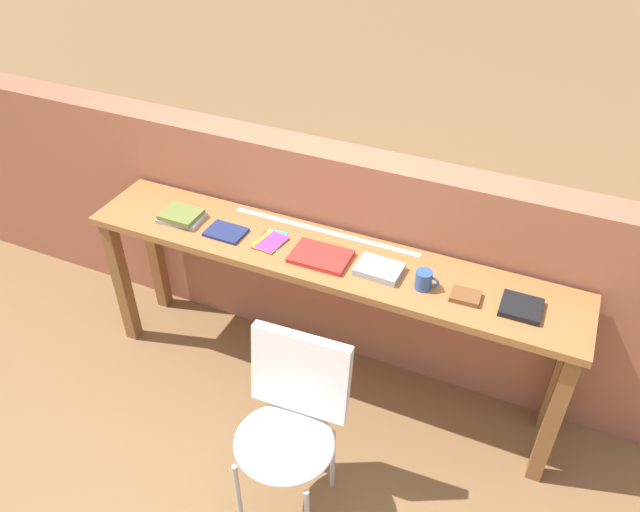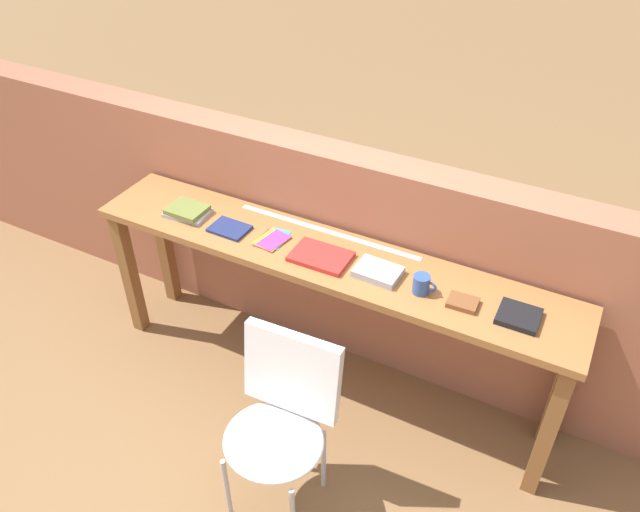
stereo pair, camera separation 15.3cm
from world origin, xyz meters
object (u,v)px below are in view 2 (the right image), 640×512
at_px(chair_white_moulded, 280,417).
at_px(book_stack_leftmost, 187,211).
at_px(book_open_centre, 322,257).
at_px(pamphlet_pile_colourful, 273,240).
at_px(magazine_cycling, 230,229).
at_px(book_repair_rightmost, 519,316).
at_px(leather_journal_brown, 463,303).
at_px(mug, 422,284).

distance_m(chair_white_moulded, book_stack_leftmost, 1.22).
xyz_separation_m(book_stack_leftmost, book_open_centre, (0.80, -0.01, -0.01)).
relative_size(chair_white_moulded, pamphlet_pile_colourful, 4.45).
xyz_separation_m(magazine_cycling, pamphlet_pile_colourful, (0.24, 0.02, -0.00)).
xyz_separation_m(book_open_centre, book_repair_rightmost, (0.93, 0.02, 0.00)).
relative_size(book_stack_leftmost, leather_journal_brown, 1.83).
relative_size(magazine_cycling, mug, 1.77).
distance_m(book_stack_leftmost, pamphlet_pile_colourful, 0.51).
bearing_deg(book_open_centre, pamphlet_pile_colourful, 175.86).
bearing_deg(pamphlet_pile_colourful, magazine_cycling, -174.66).
bearing_deg(book_repair_rightmost, book_open_centre, -179.31).
bearing_deg(book_repair_rightmost, leather_journal_brown, -174.71).
bearing_deg(book_stack_leftmost, magazine_cycling, -2.92).
bearing_deg(pamphlet_pile_colourful, book_stack_leftmost, -179.04).
bearing_deg(mug, book_open_centre, 178.86).
relative_size(magazine_cycling, book_repair_rightmost, 1.11).
bearing_deg(book_open_centre, leather_journal_brown, -0.98).
bearing_deg(book_stack_leftmost, mug, -0.84).
relative_size(book_stack_leftmost, book_repair_rightmost, 1.35).
relative_size(magazine_cycling, leather_journal_brown, 1.50).
height_order(chair_white_moulded, book_stack_leftmost, book_stack_leftmost).
height_order(mug, book_repair_rightmost, mug).
relative_size(chair_white_moulded, book_repair_rightmost, 5.08).
xyz_separation_m(magazine_cycling, book_open_centre, (0.52, 0.00, 0.00)).
distance_m(magazine_cycling, book_open_centre, 0.52).
distance_m(chair_white_moulded, mug, 0.85).
relative_size(mug, leather_journal_brown, 0.85).
bearing_deg(magazine_cycling, book_repair_rightmost, 2.12).
distance_m(book_open_centre, leather_journal_brown, 0.70).
distance_m(book_stack_leftmost, book_repair_rightmost, 1.73).
bearing_deg(book_repair_rightmost, pamphlet_pile_colourful, 179.59).
relative_size(leather_journal_brown, book_repair_rightmost, 0.74).
distance_m(leather_journal_brown, book_repair_rightmost, 0.24).
bearing_deg(chair_white_moulded, book_stack_leftmost, 144.51).
bearing_deg(book_open_centre, book_repair_rightmost, 0.60).
height_order(magazine_cycling, leather_journal_brown, leather_journal_brown).
height_order(book_open_centre, leather_journal_brown, same).
bearing_deg(book_repair_rightmost, magazine_cycling, -179.54).
height_order(chair_white_moulded, book_open_centre, book_open_centre).
bearing_deg(leather_journal_brown, book_stack_leftmost, 176.90).
bearing_deg(magazine_cycling, pamphlet_pile_colourful, 6.51).
height_order(leather_journal_brown, book_repair_rightmost, book_repair_rightmost).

